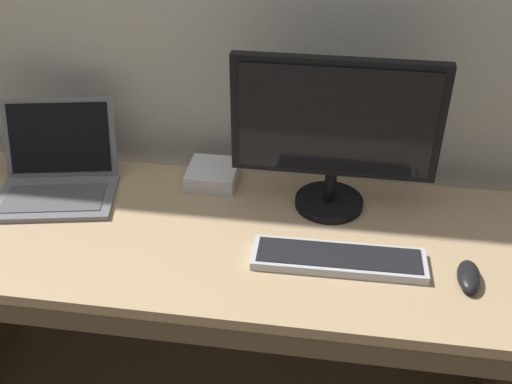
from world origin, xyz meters
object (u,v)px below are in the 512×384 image
(laptop_space_gray, at_px, (57,179))
(external_drive_box, at_px, (213,174))
(wired_keyboard, at_px, (338,259))
(external_monitor, at_px, (335,130))
(computer_mouse, at_px, (469,276))

(laptop_space_gray, bearing_deg, external_drive_box, 15.75)
(wired_keyboard, distance_m, external_drive_box, 0.52)
(external_monitor, relative_size, computer_mouse, 4.73)
(external_drive_box, bearing_deg, laptop_space_gray, -164.25)
(external_drive_box, bearing_deg, computer_mouse, -26.66)
(external_monitor, xyz_separation_m, external_drive_box, (-0.36, 0.09, -0.23))
(laptop_space_gray, bearing_deg, computer_mouse, -11.33)
(external_monitor, xyz_separation_m, computer_mouse, (0.35, -0.27, -0.24))
(laptop_space_gray, height_order, computer_mouse, laptop_space_gray)
(laptop_space_gray, height_order, external_drive_box, laptop_space_gray)
(laptop_space_gray, distance_m, computer_mouse, 1.18)
(external_monitor, bearing_deg, external_drive_box, 165.75)
(wired_keyboard, bearing_deg, external_monitor, 98.56)
(external_monitor, height_order, computer_mouse, external_monitor)
(wired_keyboard, bearing_deg, computer_mouse, -4.73)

